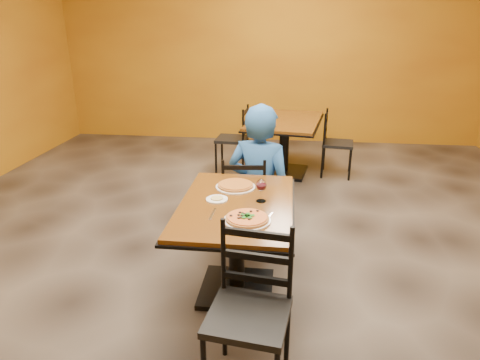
# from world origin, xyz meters

# --- Properties ---
(floor) EXTENTS (7.00, 8.00, 0.01)m
(floor) POSITION_xyz_m (0.00, 0.00, 0.00)
(floor) COLOR black
(floor) RESTS_ON ground
(wall_back) EXTENTS (7.00, 0.01, 3.00)m
(wall_back) POSITION_xyz_m (0.00, 4.00, 1.50)
(wall_back) COLOR #B17713
(wall_back) RESTS_ON ground
(table_main) EXTENTS (0.83, 1.23, 0.75)m
(table_main) POSITION_xyz_m (0.00, -0.50, 0.56)
(table_main) COLOR #64370F
(table_main) RESTS_ON floor
(table_second) EXTENTS (1.11, 1.47, 0.75)m
(table_second) POSITION_xyz_m (0.30, 2.28, 0.56)
(table_second) COLOR #64370F
(table_second) RESTS_ON floor
(chair_main_near) EXTENTS (0.48, 0.48, 0.95)m
(chair_main_near) POSITION_xyz_m (0.17, -1.39, 0.47)
(chair_main_near) COLOR black
(chair_main_near) RESTS_ON floor
(chair_main_far) EXTENTS (0.43, 0.43, 0.87)m
(chair_main_far) POSITION_xyz_m (-0.03, 0.30, 0.43)
(chair_main_far) COLOR black
(chair_main_far) RESTS_ON floor
(chair_second_left) EXTENTS (0.44, 0.44, 0.91)m
(chair_second_left) POSITION_xyz_m (-0.41, 2.28, 0.45)
(chair_second_left) COLOR black
(chair_second_left) RESTS_ON floor
(chair_second_right) EXTENTS (0.44, 0.44, 0.87)m
(chair_second_right) POSITION_xyz_m (1.01, 2.28, 0.44)
(chair_second_right) COLOR black
(chair_second_right) RESTS_ON floor
(diner) EXTENTS (0.72, 0.57, 1.29)m
(diner) POSITION_xyz_m (0.10, 0.46, 0.65)
(diner) COLOR #1B5095
(diner) RESTS_ON floor
(plate_main) EXTENTS (0.31, 0.31, 0.01)m
(plate_main) POSITION_xyz_m (0.11, -0.78, 0.76)
(plate_main) COLOR white
(plate_main) RESTS_ON table_main
(pizza_main) EXTENTS (0.28, 0.28, 0.02)m
(pizza_main) POSITION_xyz_m (0.11, -0.78, 0.77)
(pizza_main) COLOR #9C1E0B
(pizza_main) RESTS_ON plate_main
(plate_far) EXTENTS (0.31, 0.31, 0.01)m
(plate_far) POSITION_xyz_m (-0.04, -0.20, 0.76)
(plate_far) COLOR white
(plate_far) RESTS_ON table_main
(pizza_far) EXTENTS (0.28, 0.28, 0.02)m
(pizza_far) POSITION_xyz_m (-0.04, -0.20, 0.77)
(pizza_far) COLOR #C58225
(pizza_far) RESTS_ON plate_far
(side_plate) EXTENTS (0.16, 0.16, 0.01)m
(side_plate) POSITION_xyz_m (-0.15, -0.46, 0.76)
(side_plate) COLOR white
(side_plate) RESTS_ON table_main
(dip) EXTENTS (0.09, 0.09, 0.01)m
(dip) POSITION_xyz_m (-0.15, -0.46, 0.76)
(dip) COLOR tan
(dip) RESTS_ON side_plate
(wine_glass) EXTENTS (0.08, 0.08, 0.18)m
(wine_glass) POSITION_xyz_m (0.17, -0.45, 0.84)
(wine_glass) COLOR white
(wine_glass) RESTS_ON table_main
(fork) EXTENTS (0.02, 0.19, 0.00)m
(fork) POSITION_xyz_m (-0.14, -0.70, 0.75)
(fork) COLOR silver
(fork) RESTS_ON table_main
(knife) EXTENTS (0.07, 0.21, 0.00)m
(knife) POSITION_xyz_m (0.24, -0.74, 0.75)
(knife) COLOR silver
(knife) RESTS_ON table_main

